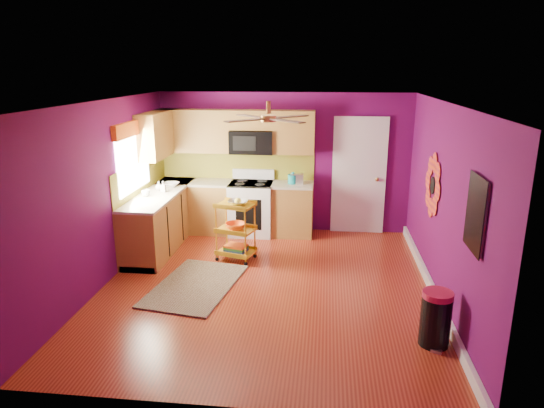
# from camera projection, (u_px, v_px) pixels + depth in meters

# --- Properties ---
(ground) EXTENTS (5.00, 5.00, 0.00)m
(ground) POSITION_uv_depth(u_px,v_px,m) (267.00, 286.00, 6.71)
(ground) COLOR maroon
(ground) RESTS_ON ground
(room_envelope) EXTENTS (4.54, 5.04, 2.52)m
(room_envelope) POSITION_uv_depth(u_px,v_px,m) (269.00, 171.00, 6.26)
(room_envelope) COLOR #590A4E
(room_envelope) RESTS_ON ground
(lower_cabinets) EXTENTS (2.81, 2.31, 0.94)m
(lower_cabinets) POSITION_uv_depth(u_px,v_px,m) (203.00, 214.00, 8.47)
(lower_cabinets) COLOR brown
(lower_cabinets) RESTS_ON ground
(electric_range) EXTENTS (0.76, 0.66, 1.13)m
(electric_range) POSITION_uv_depth(u_px,v_px,m) (251.00, 208.00, 8.71)
(electric_range) COLOR white
(electric_range) RESTS_ON ground
(upper_cabinetry) EXTENTS (2.80, 2.30, 1.26)m
(upper_cabinetry) POSITION_uv_depth(u_px,v_px,m) (211.00, 134.00, 8.43)
(upper_cabinetry) COLOR brown
(upper_cabinetry) RESTS_ON ground
(left_window) EXTENTS (0.08, 1.35, 1.08)m
(left_window) POSITION_uv_depth(u_px,v_px,m) (133.00, 147.00, 7.48)
(left_window) COLOR white
(left_window) RESTS_ON ground
(panel_door) EXTENTS (0.95, 0.11, 2.15)m
(panel_door) POSITION_uv_depth(u_px,v_px,m) (359.00, 177.00, 8.64)
(panel_door) COLOR white
(panel_door) RESTS_ON ground
(right_wall_art) EXTENTS (0.04, 2.74, 1.04)m
(right_wall_art) POSITION_uv_depth(u_px,v_px,m) (449.00, 196.00, 5.75)
(right_wall_art) COLOR black
(right_wall_art) RESTS_ON ground
(ceiling_fan) EXTENTS (1.01, 1.01, 0.26)m
(ceiling_fan) POSITION_uv_depth(u_px,v_px,m) (268.00, 118.00, 6.27)
(ceiling_fan) COLOR #BF8C3F
(ceiling_fan) RESTS_ON ground
(shag_rug) EXTENTS (1.24, 1.77, 0.02)m
(shag_rug) POSITION_uv_depth(u_px,v_px,m) (196.00, 285.00, 6.70)
(shag_rug) COLOR black
(shag_rug) RESTS_ON ground
(rolling_cart) EXTENTS (0.65, 0.54, 1.01)m
(rolling_cart) POSITION_uv_depth(u_px,v_px,m) (236.00, 228.00, 7.49)
(rolling_cart) COLOR gold
(rolling_cart) RESTS_ON ground
(trash_can) EXTENTS (0.43, 0.43, 0.63)m
(trash_can) POSITION_uv_depth(u_px,v_px,m) (436.00, 318.00, 5.22)
(trash_can) COLOR black
(trash_can) RESTS_ON ground
(teal_kettle) EXTENTS (0.18, 0.18, 0.21)m
(teal_kettle) POSITION_uv_depth(u_px,v_px,m) (293.00, 179.00, 8.51)
(teal_kettle) COLOR #128689
(teal_kettle) RESTS_ON lower_cabinets
(toaster) EXTENTS (0.22, 0.15, 0.18)m
(toaster) POSITION_uv_depth(u_px,v_px,m) (297.00, 179.00, 8.51)
(toaster) COLOR beige
(toaster) RESTS_ON lower_cabinets
(soap_bottle_a) EXTENTS (0.08, 0.08, 0.18)m
(soap_bottle_a) POSITION_uv_depth(u_px,v_px,m) (163.00, 187.00, 7.94)
(soap_bottle_a) COLOR #EA3F72
(soap_bottle_a) RESTS_ON lower_cabinets
(soap_bottle_b) EXTENTS (0.12, 0.12, 0.15)m
(soap_bottle_b) POSITION_uv_depth(u_px,v_px,m) (159.00, 186.00, 8.05)
(soap_bottle_b) COLOR white
(soap_bottle_b) RESTS_ON lower_cabinets
(counter_dish) EXTENTS (0.26, 0.26, 0.06)m
(counter_dish) POSITION_uv_depth(u_px,v_px,m) (171.00, 184.00, 8.33)
(counter_dish) COLOR white
(counter_dish) RESTS_ON lower_cabinets
(counter_cup) EXTENTS (0.13, 0.13, 0.10)m
(counter_cup) POSITION_uv_depth(u_px,v_px,m) (146.00, 193.00, 7.69)
(counter_cup) COLOR white
(counter_cup) RESTS_ON lower_cabinets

